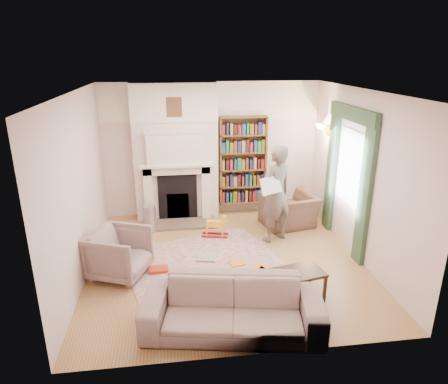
{
  "coord_description": "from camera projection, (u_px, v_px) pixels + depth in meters",
  "views": [
    {
      "loc": [
        -0.83,
        -5.95,
        3.33
      ],
      "look_at": [
        0.0,
        0.25,
        1.15
      ],
      "focal_mm": 32.0,
      "sensor_mm": 36.0,
      "label": 1
    }
  ],
  "objects": [
    {
      "name": "wall_left",
      "position": [
        79.0,
        188.0,
        6.02
      ],
      "size": [
        0.0,
        4.5,
        4.5
      ],
      "primitive_type": "plane",
      "rotation": [
        1.57,
        0.0,
        1.57
      ],
      "color": "beige",
      "rests_on": "floor"
    },
    {
      "name": "wall_back",
      "position": [
        211.0,
        150.0,
        8.41
      ],
      "size": [
        4.5,
        0.0,
        4.5
      ],
      "primitive_type": "plane",
      "rotation": [
        1.57,
        0.0,
        0.0
      ],
      "color": "beige",
      "rests_on": "floor"
    },
    {
      "name": "game_box_lid",
      "position": [
        159.0,
        270.0,
        6.42
      ],
      "size": [
        0.32,
        0.22,
        0.05
      ],
      "primitive_type": "cube",
      "rotation": [
        0.0,
        0.0,
        0.06
      ],
      "color": "#AD2A13",
      "rests_on": "rug"
    },
    {
      "name": "rocking_horse",
      "position": [
        215.0,
        226.0,
        7.59
      ],
      "size": [
        0.53,
        0.31,
        0.44
      ],
      "primitive_type": null,
      "rotation": [
        0.0,
        0.0,
        -0.23
      ],
      "color": "yellow",
      "rests_on": "rug"
    },
    {
      "name": "rug",
      "position": [
        202.0,
        262.0,
        6.73
      ],
      "size": [
        2.96,
        2.57,
        0.01
      ],
      "primitive_type": "cube",
      "rotation": [
        0.0,
        0.0,
        0.29
      ],
      "color": "beige",
      "rests_on": "floor"
    },
    {
      "name": "floor",
      "position": [
        226.0,
        261.0,
        6.77
      ],
      "size": [
        4.5,
        4.5,
        0.0
      ],
      "primitive_type": "plane",
      "color": "olive",
      "rests_on": "ground"
    },
    {
      "name": "wall_sconce",
      "position": [
        318.0,
        130.0,
        7.8
      ],
      "size": [
        0.2,
        0.24,
        0.24
      ],
      "primitive_type": null,
      "color": "gold",
      "rests_on": "wall_right"
    },
    {
      "name": "curtain_left",
      "position": [
        365.0,
        194.0,
        6.37
      ],
      "size": [
        0.07,
        0.32,
        2.4
      ],
      "primitive_type": "cube",
      "color": "#314C34",
      "rests_on": "floor"
    },
    {
      "name": "newspaper",
      "position": [
        271.0,
        185.0,
        6.95
      ],
      "size": [
        0.44,
        0.3,
        0.29
      ],
      "primitive_type": "cube",
      "rotation": [
        -0.35,
        0.0,
        0.47
      ],
      "color": "silver",
      "rests_on": "man_reading"
    },
    {
      "name": "man_reading",
      "position": [
        276.0,
        194.0,
        7.24
      ],
      "size": [
        0.79,
        0.69,
        1.82
      ],
      "primitive_type": "imported",
      "rotation": [
        0.0,
        0.0,
        3.61
      ],
      "color": "#5B5049",
      "rests_on": "floor"
    },
    {
      "name": "pelmet",
      "position": [
        353.0,
        114.0,
        6.63
      ],
      "size": [
        0.09,
        1.7,
        0.24
      ],
      "primitive_type": "cube",
      "color": "#314C34",
      "rests_on": "wall_right"
    },
    {
      "name": "sofa",
      "position": [
        233.0,
        307.0,
        4.99
      ],
      "size": [
        2.36,
        1.26,
        0.65
      ],
      "primitive_type": "imported",
      "rotation": [
        0.0,
        0.0,
        -0.18
      ],
      "color": "gray",
      "rests_on": "floor"
    },
    {
      "name": "coffee_table",
      "position": [
        298.0,
        285.0,
        5.64
      ],
      "size": [
        0.78,
        0.59,
        0.45
      ],
      "primitive_type": null,
      "rotation": [
        0.0,
        0.0,
        0.21
      ],
      "color": "#312211",
      "rests_on": "floor"
    },
    {
      "name": "armchair_left",
      "position": [
        119.0,
        253.0,
        6.22
      ],
      "size": [
        1.07,
        1.06,
        0.76
      ],
      "primitive_type": "imported",
      "rotation": [
        0.0,
        0.0,
        1.19
      ],
      "color": "gray",
      "rests_on": "floor"
    },
    {
      "name": "wall_right",
      "position": [
        361.0,
        177.0,
        6.59
      ],
      "size": [
        0.0,
        4.5,
        4.5
      ],
      "primitive_type": "plane",
      "rotation": [
        1.57,
        0.0,
        -1.57
      ],
      "color": "beige",
      "rests_on": "floor"
    },
    {
      "name": "paraffin_heater",
      "position": [
        150.0,
        219.0,
        7.78
      ],
      "size": [
        0.32,
        0.32,
        0.55
      ],
      "primitive_type": "cylinder",
      "rotation": [
        0.0,
        0.0,
        -0.42
      ],
      "color": "#A1A2A8",
      "rests_on": "floor"
    },
    {
      "name": "bookcase",
      "position": [
        243.0,
        161.0,
        8.45
      ],
      "size": [
        1.0,
        0.24,
        1.85
      ],
      "primitive_type": "cube",
      "color": "brown",
      "rests_on": "floor"
    },
    {
      "name": "board_game",
      "position": [
        207.0,
        257.0,
        6.84
      ],
      "size": [
        0.39,
        0.39,
        0.03
      ],
      "primitive_type": "cube",
      "rotation": [
        0.0,
        0.0,
        -0.2
      ],
      "color": "#EDD053",
      "rests_on": "rug"
    },
    {
      "name": "comic_annuals",
      "position": [
        248.0,
        269.0,
        6.46
      ],
      "size": [
        0.84,
        0.63,
        0.02
      ],
      "color": "red",
      "rests_on": "rug"
    },
    {
      "name": "armchair_reading",
      "position": [
        289.0,
        210.0,
        8.05
      ],
      "size": [
        1.18,
        1.08,
        0.66
      ],
      "primitive_type": "imported",
      "rotation": [
        0.0,
        0.0,
        3.35
      ],
      "color": "#4E3529",
      "rests_on": "floor"
    },
    {
      "name": "fireplace",
      "position": [
        176.0,
        154.0,
        8.13
      ],
      "size": [
        1.7,
        0.58,
        2.8
      ],
      "color": "beige",
      "rests_on": "floor"
    },
    {
      "name": "curtain_right",
      "position": [
        331.0,
        170.0,
        7.68
      ],
      "size": [
        0.07,
        0.32,
        2.4
      ],
      "primitive_type": "cube",
      "color": "#314C34",
      "rests_on": "floor"
    },
    {
      "name": "ceiling",
      "position": [
        226.0,
        91.0,
        5.84
      ],
      "size": [
        4.5,
        4.5,
        0.0
      ],
      "primitive_type": "plane",
      "rotation": [
        3.14,
        0.0,
        0.0
      ],
      "color": "white",
      "rests_on": "wall_back"
    },
    {
      "name": "window",
      "position": [
        350.0,
        167.0,
        6.94
      ],
      "size": [
        0.02,
        0.9,
        1.3
      ],
      "primitive_type": "cube",
      "color": "silver",
      "rests_on": "wall_right"
    },
    {
      "name": "wall_front",
      "position": [
        255.0,
        247.0,
        4.2
      ],
      "size": [
        4.5,
        0.0,
        4.5
      ],
      "primitive_type": "plane",
      "rotation": [
        -1.57,
        0.0,
        0.0
      ],
      "color": "beige",
      "rests_on": "floor"
    }
  ]
}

